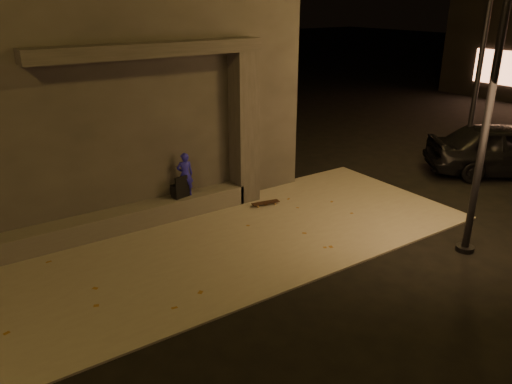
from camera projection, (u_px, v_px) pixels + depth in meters
ground at (279, 287)px, 8.77m from camera, size 120.00×120.00×0.00m
sidewalk at (222, 243)px, 10.30m from camera, size 11.00×4.40×0.04m
building at (92, 91)px, 12.30m from camera, size 9.00×5.10×5.22m
ledge at (121, 220)px, 10.78m from camera, size 6.00×0.55×0.45m
column at (244, 129)px, 11.88m from camera, size 0.55×0.55×3.60m
canopy at (150, 49)px, 10.06m from camera, size 5.00×0.70×0.28m
skateboarder at (185, 174)px, 11.34m from camera, size 0.42×0.32×1.02m
backpack at (180, 189)px, 11.39m from camera, size 0.40×0.30×0.52m
skateboard at (266, 203)px, 12.11m from camera, size 0.71×0.29×0.08m
street_lamp_0 at (503, 28)px, 8.49m from camera, size 0.36×0.36×7.54m
street_lamp_2 at (486, 24)px, 13.17m from camera, size 0.36×0.36×7.24m
car_a at (507, 149)px, 14.11m from camera, size 4.57×3.99×1.49m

